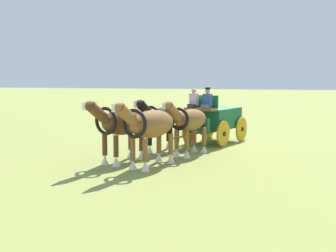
{
  "coord_description": "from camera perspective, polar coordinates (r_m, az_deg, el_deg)",
  "views": [
    {
      "loc": [
        18.81,
        4.11,
        2.97
      ],
      "look_at": [
        4.2,
        -0.96,
        1.2
      ],
      "focal_mm": 42.93,
      "sensor_mm": 36.0,
      "label": 1
    }
  ],
  "objects": [
    {
      "name": "draft_horse_rear_off",
      "position": [
        16.56,
        -0.9,
        0.93
      ],
      "size": [
        2.94,
        1.31,
        2.23
      ],
      "color": "black",
      "rests_on": "ground"
    },
    {
      "name": "show_wagon",
      "position": [
        19.18,
        6.56,
        1.03
      ],
      "size": [
        5.51,
        2.61,
        2.65
      ],
      "color": "#195B38",
      "rests_on": "ground"
    },
    {
      "name": "ground_plane",
      "position": [
        19.48,
        6.76,
        -2.28
      ],
      "size": [
        220.0,
        220.0,
        0.0
      ],
      "primitive_type": "plane",
      "color": "olive"
    },
    {
      "name": "draft_horse_rear_near",
      "position": [
        15.86,
        2.97,
        0.61
      ],
      "size": [
        2.96,
        1.32,
        2.21
      ],
      "color": "brown",
      "rests_on": "ground"
    },
    {
      "name": "draft_horse_lead_near",
      "position": [
        13.71,
        -2.57,
        0.02
      ],
      "size": [
        3.16,
        1.48,
        2.29
      ],
      "color": "brown",
      "rests_on": "ground"
    },
    {
      "name": "draft_horse_lead_off",
      "position": [
        14.52,
        -6.71,
        0.35
      ],
      "size": [
        3.04,
        1.44,
        2.3
      ],
      "color": "brown",
      "rests_on": "ground"
    }
  ]
}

